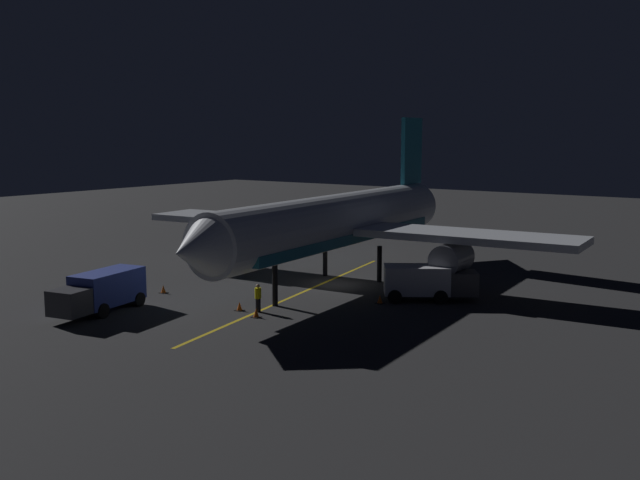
{
  "coord_description": "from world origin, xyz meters",
  "views": [
    {
      "loc": [
        -28.83,
        43.01,
        10.76
      ],
      "look_at": [
        0.0,
        2.0,
        3.5
      ],
      "focal_mm": 40.73,
      "sensor_mm": 36.0,
      "label": 1
    }
  ],
  "objects": [
    {
      "name": "ground_plane",
      "position": [
        0.0,
        0.0,
        -0.1
      ],
      "size": [
        180.0,
        180.0,
        0.2
      ],
      "primitive_type": "cube",
      "color": "#2C2C2E"
    },
    {
      "name": "apron_guide_stripe",
      "position": [
        0.3,
        4.0,
        0.0
      ],
      "size": [
        5.19,
        28.33,
        0.01
      ],
      "primitive_type": "cube",
      "rotation": [
        0.0,
        0.0,
        0.17
      ],
      "color": "gold",
      "rests_on": "ground_plane"
    },
    {
      "name": "traffic_cone_far",
      "position": [
        0.44,
        10.05,
        0.25
      ],
      "size": [
        0.5,
        0.5,
        0.55
      ],
      "color": "#EA590F",
      "rests_on": "ground_plane"
    },
    {
      "name": "airliner",
      "position": [
        0.04,
        -0.6,
        4.44
      ],
      "size": [
        34.3,
        35.32,
        12.24
      ],
      "color": "silver",
      "rests_on": "ground_plane"
    },
    {
      "name": "traffic_cone_near_right",
      "position": [
        -1.5,
        10.76,
        0.25
      ],
      "size": [
        0.5,
        0.5,
        0.55
      ],
      "color": "#EA590F",
      "rests_on": "ground_plane"
    },
    {
      "name": "catering_truck",
      "position": [
        -7.73,
        0.87,
        1.2
      ],
      "size": [
        6.16,
        4.97,
        2.3
      ],
      "color": "silver",
      "rests_on": "ground_plane"
    },
    {
      "name": "baggage_truck",
      "position": [
        6.99,
        15.26,
        1.29
      ],
      "size": [
        3.24,
        6.83,
        2.48
      ],
      "color": "navy",
      "rests_on": "ground_plane"
    },
    {
      "name": "ground_crew_worker",
      "position": [
        -0.71,
        9.63,
        0.89
      ],
      "size": [
        0.4,
        0.4,
        1.74
      ],
      "color": "black",
      "rests_on": "ground_plane"
    },
    {
      "name": "traffic_cone_under_wing",
      "position": [
        -5.71,
        3.4,
        0.25
      ],
      "size": [
        0.5,
        0.5,
        0.55
      ],
      "color": "#EA590F",
      "rests_on": "ground_plane"
    },
    {
      "name": "traffic_cone_near_left",
      "position": [
        8.09,
        9.25,
        0.25
      ],
      "size": [
        0.5,
        0.5,
        0.55
      ],
      "color": "#EA590F",
      "rests_on": "ground_plane"
    }
  ]
}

